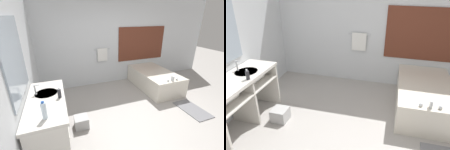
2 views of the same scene
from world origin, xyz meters
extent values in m
plane|color=#A8A39E|center=(0.00, 0.00, 0.00)|extent=(16.00, 16.00, 0.00)
cube|color=silver|center=(0.00, 2.23, 1.35)|extent=(7.40, 0.06, 2.70)
cube|color=brown|center=(1.11, 2.19, 1.23)|extent=(1.70, 0.02, 1.10)
cylinder|color=silver|center=(-0.30, 2.16, 1.15)|extent=(0.50, 0.02, 0.02)
cube|color=white|center=(-0.30, 2.15, 0.98)|extent=(0.32, 0.04, 0.40)
cube|color=silver|center=(-1.90, 0.10, 0.86)|extent=(0.59, 1.45, 0.05)
cube|color=silver|center=(-1.90, 0.10, 0.61)|extent=(0.56, 1.38, 0.02)
cylinder|color=white|center=(-1.90, 0.31, 0.81)|extent=(0.37, 0.37, 0.15)
cube|color=silver|center=(-1.90, 0.10, 0.42)|extent=(0.54, 0.04, 0.83)
cube|color=silver|center=(-1.90, 0.80, 0.42)|extent=(0.54, 0.04, 0.83)
cylinder|color=white|center=(-1.85, -0.27, 0.69)|extent=(0.13, 0.40, 0.13)
cylinder|color=white|center=(-1.85, 0.46, 0.69)|extent=(0.13, 0.40, 0.13)
cylinder|color=silver|center=(-2.06, 0.31, 0.89)|extent=(0.04, 0.04, 0.02)
cylinder|color=silver|center=(-2.06, 0.31, 0.98)|extent=(0.02, 0.02, 0.16)
cube|color=silver|center=(-2.02, 0.31, 1.05)|extent=(0.07, 0.01, 0.01)
cube|color=silver|center=(1.11, 1.32, 0.27)|extent=(0.97, 1.74, 0.53)
ellipsoid|color=white|center=(1.11, 1.32, 0.38)|extent=(0.70, 1.25, 0.30)
cube|color=silver|center=(1.11, 0.55, 0.59)|extent=(0.04, 0.07, 0.12)
sphere|color=silver|center=(0.97, 0.55, 0.56)|extent=(0.06, 0.06, 0.06)
sphere|color=silver|center=(1.25, 0.55, 0.56)|extent=(0.06, 0.06, 0.06)
cylinder|color=#28282D|center=(-1.68, 0.07, 0.95)|extent=(0.06, 0.06, 0.14)
cylinder|color=silver|center=(-1.68, 0.07, 1.04)|extent=(0.03, 0.03, 0.03)
cube|color=#B2B2B2|center=(-1.35, 0.30, 0.11)|extent=(0.27, 0.27, 0.23)
camera|label=1|loc=(-1.64, -2.23, 2.15)|focal=24.00mm
camera|label=2|loc=(0.47, -2.50, 2.45)|focal=35.00mm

